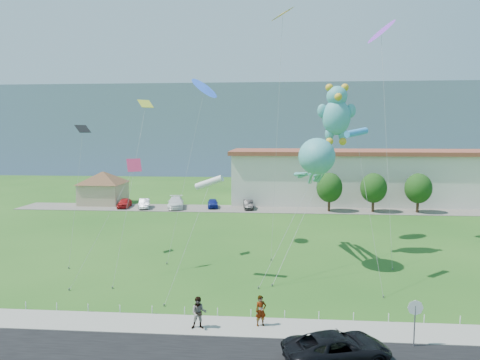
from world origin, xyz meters
name	(u,v)px	position (x,y,z in m)	size (l,w,h in m)	color
ground	(236,308)	(0.00, 0.00, 0.00)	(160.00, 160.00, 0.00)	#1E4D15
sidewalk	(232,327)	(0.00, -2.75, 0.05)	(80.00, 2.50, 0.10)	gray
parking_strip	(258,209)	(0.00, 35.00, 0.03)	(70.00, 6.00, 0.06)	#59544C
hill_ridge	(267,128)	(0.00, 120.00, 12.50)	(160.00, 50.00, 25.00)	slate
pavilion	(103,184)	(-24.00, 38.00, 3.02)	(9.20, 9.20, 5.00)	tan
warehouse	(423,176)	(26.00, 44.00, 4.12)	(61.00, 15.00, 8.20)	beige
stop_sign	(415,312)	(9.50, -4.21, 1.87)	(0.80, 0.07, 2.50)	slate
rope_fence	(234,313)	(0.00, -1.30, 0.25)	(26.05, 0.05, 0.50)	white
tree_near	(329,188)	(10.00, 34.00, 3.39)	(3.60, 3.60, 5.47)	#3F2B19
tree_mid	(373,188)	(16.00, 34.00, 3.39)	(3.60, 3.60, 5.47)	#3F2B19
tree_far	(418,188)	(22.00, 34.00, 3.39)	(3.60, 3.60, 5.47)	#3F2B19
suv	(337,348)	(5.35, -6.14, 0.77)	(2.37, 5.14, 1.43)	black
pedestrian_left	(261,311)	(1.62, -2.57, 0.97)	(0.63, 0.42, 1.74)	gray
pedestrian_right	(199,313)	(-1.79, -3.20, 1.00)	(0.87, 0.68, 1.80)	gray
parked_car_red	(124,203)	(-19.54, 34.70, 0.73)	(1.59, 3.95, 1.34)	#B11518
parked_car_silver	(144,203)	(-16.48, 34.44, 0.73)	(1.42, 4.06, 1.34)	silver
parked_car_white	(176,202)	(-11.96, 34.96, 0.85)	(2.20, 5.42, 1.57)	white
parked_car_blue	(213,203)	(-6.59, 35.62, 0.70)	(1.51, 3.74, 1.27)	navy
parked_car_black	(248,204)	(-1.34, 35.01, 0.68)	(1.32, 3.79, 1.25)	black
octopus_kite	(315,164)	(5.66, 9.57, 8.42)	(5.89, 11.45, 10.53)	teal
teddy_bear_kite	(337,113)	(7.73, 12.83, 12.68)	(7.23, 9.96, 15.20)	teal
small_kite_white	(209,183)	(-2.49, 5.36, 7.22)	(2.40, 6.71, 7.71)	silver
small_kite_pink	(128,177)	(-9.03, 6.62, 7.53)	(3.85, 5.83, 8.82)	#EF3564
small_kite_purple	(381,37)	(12.46, 17.44, 20.06)	(1.80, 9.91, 21.33)	purple
small_kite_cyan	(357,134)	(8.28, 6.25, 10.85)	(1.66, 5.06, 11.38)	#308DDC
small_kite_yellow	(142,124)	(-8.72, 9.47, 11.68)	(1.29, 8.58, 13.83)	gold
small_kite_black	(81,143)	(-14.47, 10.45, 10.03)	(1.29, 4.93, 11.71)	black
small_kite_blue	(204,91)	(-4.42, 15.07, 14.83)	(3.15, 7.47, 15.85)	blue
small_kite_orange	(282,20)	(2.98, 16.85, 21.68)	(1.85, 7.58, 23.01)	yellow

